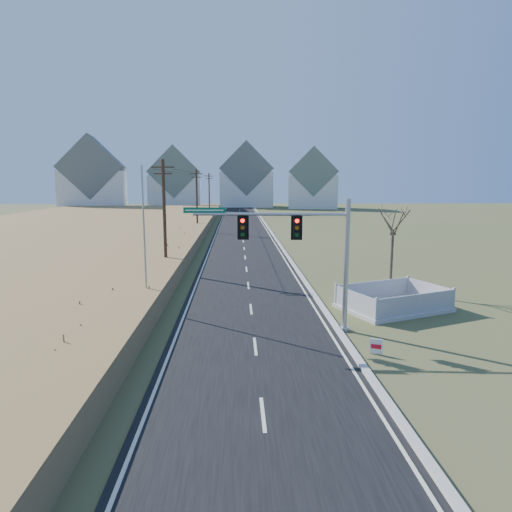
{
  "coord_description": "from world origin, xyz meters",
  "views": [
    {
      "loc": [
        -0.78,
        -21.34,
        7.31
      ],
      "look_at": [
        0.22,
        2.48,
        3.4
      ],
      "focal_mm": 32.0,
      "sensor_mm": 36.0,
      "label": 1
    }
  ],
  "objects_px": {
    "traffic_signal_mast": "(309,250)",
    "flagpole": "(145,254)",
    "fence_enclosure": "(393,305)",
    "bare_tree": "(393,219)",
    "open_sign": "(376,346)"
  },
  "relations": [
    {
      "from": "traffic_signal_mast",
      "to": "flagpole",
      "type": "height_order",
      "value": "flagpole"
    },
    {
      "from": "open_sign",
      "to": "flagpole",
      "type": "distance_m",
      "value": 13.59
    },
    {
      "from": "open_sign",
      "to": "fence_enclosure",
      "type": "bearing_deg",
      "value": 87.63
    },
    {
      "from": "fence_enclosure",
      "to": "flagpole",
      "type": "xyz_separation_m",
      "value": [
        -14.18,
        0.45,
        3.0
      ]
    },
    {
      "from": "fence_enclosure",
      "to": "open_sign",
      "type": "bearing_deg",
      "value": -136.28
    },
    {
      "from": "flagpole",
      "to": "bare_tree",
      "type": "relative_size",
      "value": 1.36
    },
    {
      "from": "fence_enclosure",
      "to": "bare_tree",
      "type": "distance_m",
      "value": 6.41
    },
    {
      "from": "bare_tree",
      "to": "traffic_signal_mast",
      "type": "bearing_deg",
      "value": -131.12
    },
    {
      "from": "traffic_signal_mast",
      "to": "fence_enclosure",
      "type": "distance_m",
      "value": 7.57
    },
    {
      "from": "fence_enclosure",
      "to": "open_sign",
      "type": "xyz_separation_m",
      "value": [
        -3.07,
        -6.82,
        0.08
      ]
    },
    {
      "from": "traffic_signal_mast",
      "to": "fence_enclosure",
      "type": "relative_size",
      "value": 1.2
    },
    {
      "from": "traffic_signal_mast",
      "to": "flagpole",
      "type": "relative_size",
      "value": 0.99
    },
    {
      "from": "fence_enclosure",
      "to": "bare_tree",
      "type": "relative_size",
      "value": 1.13
    },
    {
      "from": "open_sign",
      "to": "bare_tree",
      "type": "distance_m",
      "value": 12.76
    },
    {
      "from": "flagpole",
      "to": "bare_tree",
      "type": "height_order",
      "value": "flagpole"
    }
  ]
}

